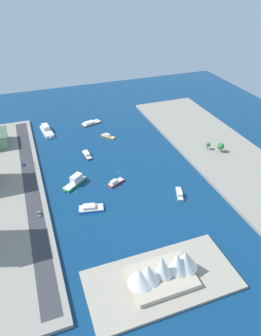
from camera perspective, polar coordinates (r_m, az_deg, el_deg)
name	(u,v)px	position (r m, az deg, el deg)	size (l,w,h in m)	color
ground_plane	(118,170)	(259.35, -2.27, -0.38)	(440.00, 440.00, 0.00)	navy
quay_west	(218,149)	(297.53, 15.71, 3.41)	(70.00, 240.00, 2.54)	gray
peninsula_point	(161,280)	(180.36, 5.71, -19.77)	(82.46, 40.01, 2.00)	#A89E89
road_strip	(31,185)	(249.98, -17.85, -2.98)	(10.60, 228.00, 0.15)	#38383D
tugboat_red	(116,182)	(242.96, -2.74, -2.64)	(14.97, 10.17, 4.18)	red
water_taxi_orange	(108,136)	(309.05, -4.18, 5.86)	(12.58, 14.00, 3.61)	orange
patrol_launch_navy	(87,154)	(280.45, -8.02, 2.49)	(6.70, 16.81, 3.54)	#1E284C
ferry_white_commuter	(47,130)	(328.02, -15.14, 6.68)	(11.54, 29.87, 6.73)	silver
catamaran_blue	(91,208)	(220.97, -7.32, -7.29)	(19.07, 10.97, 3.79)	blue
barge_flat_brown	(91,123)	(337.83, -7.33, 8.20)	(22.27, 14.04, 2.97)	brown
ferry_green_doubledeck	(75,181)	(245.49, -10.09, -2.39)	(21.22, 18.60, 7.45)	#2D8C4C
yacht_sleek_gray	(179,194)	(234.15, 8.98, -4.67)	(9.32, 17.02, 4.20)	#999EA3
sedan_silver	(39,214)	(220.24, -16.42, -8.11)	(2.01, 5.08, 1.59)	black
hatchback_blue	(23,165)	(274.93, -19.16, 0.59)	(1.95, 4.60, 1.65)	black
traffic_light_waterfront	(35,165)	(265.37, -17.08, 0.62)	(0.36, 0.36, 6.50)	black
opera_landmark	(163,270)	(173.76, 6.03, -18.05)	(41.07, 24.75, 19.18)	#BCAD93
park_tree_cluster	(218,146)	(288.35, 15.68, 3.91)	(13.28, 12.71, 8.55)	brown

